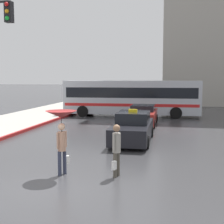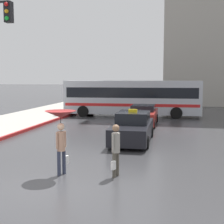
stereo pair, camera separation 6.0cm
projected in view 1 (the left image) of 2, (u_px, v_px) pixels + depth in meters
ground_plane at (38, 190)px, 9.13m from camera, size 300.00×300.00×0.00m
taxi at (133, 128)px, 16.07m from camera, size 1.91×4.80×1.68m
sedan_red at (143, 115)px, 21.83m from camera, size 1.91×4.62×1.38m
city_bus at (132, 97)px, 26.65m from camera, size 11.48×2.89×3.04m
pedestrian_with_umbrella at (62, 123)px, 10.37m from camera, size 1.04×1.04×2.18m
pedestrian_man at (116, 147)px, 10.25m from camera, size 0.34×0.57×1.75m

